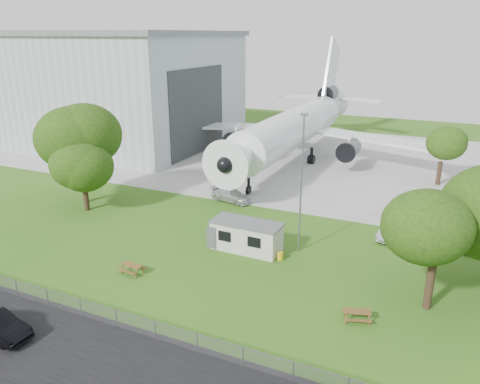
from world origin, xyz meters
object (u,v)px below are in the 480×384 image
at_px(airliner, 296,125).
at_px(site_cabin, 247,236).
at_px(picnic_west, 133,273).
at_px(picnic_east, 356,321).
at_px(hangar, 102,86).

height_order(airliner, site_cabin, airliner).
relative_size(picnic_west, picnic_east, 1.00).
bearing_deg(hangar, picnic_east, -35.84).
relative_size(airliner, site_cabin, 7.04).
relative_size(site_cabin, picnic_east, 3.77).
distance_m(hangar, picnic_east, 66.02).
height_order(airliner, picnic_east, airliner).
bearing_deg(picnic_east, airliner, 96.11).
bearing_deg(site_cabin, picnic_west, -130.29).
height_order(hangar, picnic_west, hangar).
xyz_separation_m(hangar, picnic_west, (35.40, -39.17, -9.41)).
distance_m(hangar, airliner, 36.21).
xyz_separation_m(hangar, airliner, (35.97, -0.14, -4.14)).
height_order(airliner, picnic_west, airliner).
distance_m(picnic_west, picnic_east, 17.59).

